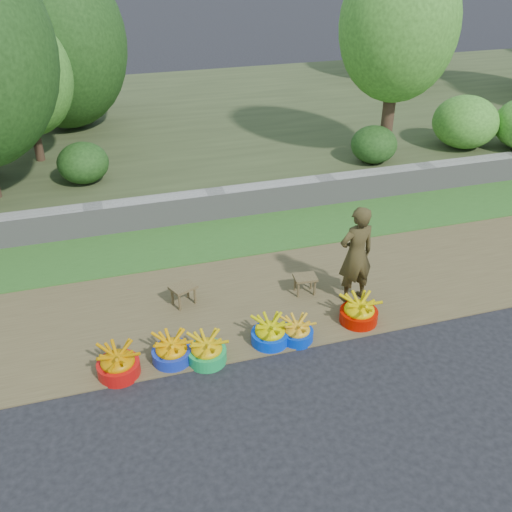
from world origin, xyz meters
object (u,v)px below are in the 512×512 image
object	(u,v)px
basin_a	(118,363)
stool_left	(183,290)
basin_f	(359,312)
basin_b	(172,351)
basin_e	(297,331)
stool_right	(305,280)
vendor_woman	(356,255)
basin_d	(270,333)
basin_c	(207,351)

from	to	relation	value
basin_a	stool_left	size ratio (longest dim) A/B	1.22
basin_f	stool_left	bearing A→B (deg)	154.01
basin_b	basin_e	xyz separation A→B (m)	(1.69, -0.06, -0.02)
basin_a	stool_right	xyz separation A→B (m)	(2.87, 1.00, 0.08)
stool_left	stool_right	world-z (taller)	stool_left
vendor_woman	basin_f	bearing A→B (deg)	68.41
basin_d	vendor_woman	xyz separation A→B (m)	(1.50, 0.63, 0.61)
basin_b	vendor_woman	size ratio (longest dim) A/B	0.34
stool_left	vendor_woman	bearing A→B (deg)	-13.17
basin_e	stool_right	world-z (taller)	basin_e
basin_b	stool_left	xyz separation A→B (m)	(0.37, 1.18, 0.10)
stool_right	basin_e	bearing A→B (deg)	-116.35
basin_f	stool_left	distance (m)	2.55
basin_a	stool_left	world-z (taller)	basin_a
basin_c	vendor_woman	distance (m)	2.57
basin_a	basin_e	xyz separation A→B (m)	(2.37, -0.00, -0.03)
basin_d	basin_b	bearing A→B (deg)	179.34
stool_right	basin_d	bearing A→B (deg)	-132.09
stool_right	vendor_woman	bearing A→B (deg)	-27.68
basin_e	stool_right	distance (m)	1.13
basin_d	basin_e	distance (m)	0.37
basin_a	basin_e	size ratio (longest dim) A/B	1.19
basin_c	stool_right	size ratio (longest dim) A/B	1.42
basin_d	stool_right	distance (m)	1.29
basin_e	basin_b	bearing A→B (deg)	177.89
basin_d	stool_right	bearing A→B (deg)	47.91
basin_c	stool_left	world-z (taller)	basin_c
basin_e	basin_f	xyz separation A→B (m)	(0.98, 0.13, 0.03)
basin_e	basin_f	distance (m)	0.98
basin_a	basin_b	distance (m)	0.68
basin_e	stool_left	world-z (taller)	stool_left
basin_d	basin_e	bearing A→B (deg)	-7.28
basin_c	basin_f	bearing A→B (deg)	4.90
basin_c	basin_e	size ratio (longest dim) A/B	1.13
basin_c	vendor_woman	xyz separation A→B (m)	(2.38, 0.74, 0.61)
basin_b	stool_right	world-z (taller)	basin_b
basin_d	basin_f	xyz separation A→B (m)	(1.34, 0.08, 0.01)
basin_b	basin_f	bearing A→B (deg)	1.40
basin_f	stool_right	size ratio (longest dim) A/B	1.51
vendor_woman	basin_c	bearing A→B (deg)	11.20
basin_c	basin_b	bearing A→B (deg)	163.80
basin_f	stool_right	xyz separation A→B (m)	(-0.48, 0.88, 0.07)
basin_a	basin_b	bearing A→B (deg)	4.86
basin_a	basin_c	bearing A→B (deg)	-3.51
basin_b	basin_c	bearing A→B (deg)	-16.20
basin_c	basin_e	world-z (taller)	basin_c
basin_a	basin_d	world-z (taller)	basin_a
basin_a	basin_f	world-z (taller)	basin_f
basin_a	basin_f	bearing A→B (deg)	2.11
basin_a	basin_c	distance (m)	1.12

